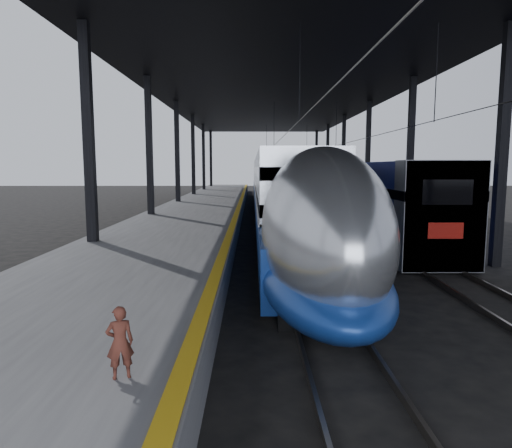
{
  "coord_description": "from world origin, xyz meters",
  "views": [
    {
      "loc": [
        0.26,
        -12.16,
        3.81
      ],
      "look_at": [
        0.38,
        2.2,
        2.0
      ],
      "focal_mm": 32.0,
      "sensor_mm": 36.0,
      "label": 1
    }
  ],
  "objects": [
    {
      "name": "ground",
      "position": [
        0.0,
        0.0,
        0.0
      ],
      "size": [
        160.0,
        160.0,
        0.0
      ],
      "primitive_type": "plane",
      "color": "black",
      "rests_on": "ground"
    },
    {
      "name": "platform",
      "position": [
        -3.5,
        20.0,
        0.5
      ],
      "size": [
        6.0,
        80.0,
        1.0
      ],
      "primitive_type": "cube",
      "color": "#4C4C4F",
      "rests_on": "ground"
    },
    {
      "name": "yellow_strip",
      "position": [
        -0.7,
        20.0,
        1.0
      ],
      "size": [
        0.3,
        80.0,
        0.01
      ],
      "primitive_type": "cube",
      "color": "gold",
      "rests_on": "platform"
    },
    {
      "name": "rails",
      "position": [
        4.5,
        20.0,
        0.08
      ],
      "size": [
        6.52,
        80.0,
        0.16
      ],
      "color": "slate",
      "rests_on": "ground"
    },
    {
      "name": "canopy",
      "position": [
        1.9,
        20.0,
        9.12
      ],
      "size": [
        18.0,
        75.0,
        9.47
      ],
      "color": "black",
      "rests_on": "ground"
    },
    {
      "name": "tgv_train",
      "position": [
        2.0,
        26.75,
        2.09
      ],
      "size": [
        3.11,
        65.2,
        4.46
      ],
      "color": "#AFB1B6",
      "rests_on": "ground"
    },
    {
      "name": "second_train",
      "position": [
        7.0,
        30.83,
        2.05
      ],
      "size": [
        2.93,
        56.05,
        4.04
      ],
      "color": "navy",
      "rests_on": "ground"
    },
    {
      "name": "child",
      "position": [
        -1.5,
        -6.35,
        1.5
      ],
      "size": [
        0.42,
        0.35,
        0.99
      ],
      "primitive_type": "imported",
      "rotation": [
        0.0,
        0.0,
        3.52
      ],
      "color": "#51241B",
      "rests_on": "platform"
    }
  ]
}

